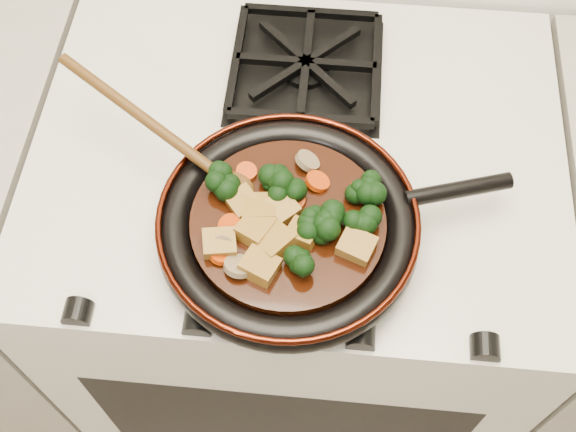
{
  "coord_description": "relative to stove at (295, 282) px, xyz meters",
  "views": [
    {
      "loc": [
        0.04,
        1.09,
        1.73
      ],
      "look_at": [
        -0.0,
        1.53,
        0.97
      ],
      "focal_mm": 45.0,
      "sensor_mm": 36.0,
      "label": 1
    }
  ],
  "objects": [
    {
      "name": "broccoli_floret_2",
      "position": [
        -0.08,
        -0.12,
        0.52
      ],
      "size": [
        0.08,
        0.08,
        0.06
      ],
      "primitive_type": null,
      "rotation": [
        -0.08,
        0.07,
        2.75
      ],
      "color": "black",
      "rests_on": "braising_sauce"
    },
    {
      "name": "carrot_coin_1",
      "position": [
        -0.06,
        -0.09,
        0.51
      ],
      "size": [
        0.03,
        0.03,
        0.01
      ],
      "primitive_type": "cylinder",
      "rotation": [
        0.06,
        0.11,
        0.0
      ],
      "color": "#B63305",
      "rests_on": "braising_sauce"
    },
    {
      "name": "wooden_spoon",
      "position": [
        -0.15,
        -0.07,
        0.53
      ],
      "size": [
        0.17,
        0.11,
        0.29
      ],
      "rotation": [
        0.0,
        0.0,
        2.62
      ],
      "color": "#4B2E10",
      "rests_on": "braising_sauce"
    },
    {
      "name": "tofu_cube_5",
      "position": [
        -0.04,
        -0.15,
        0.52
      ],
      "size": [
        0.05,
        0.04,
        0.03
      ],
      "primitive_type": "cube",
      "rotation": [
        0.04,
        0.1,
        1.7
      ],
      "color": "brown",
      "rests_on": "braising_sauce"
    },
    {
      "name": "tofu_cube_4",
      "position": [
        -0.01,
        -0.19,
        0.52
      ],
      "size": [
        0.06,
        0.06,
        0.03
      ],
      "primitive_type": "cube",
      "rotation": [
        0.0,
        0.11,
        2.44
      ],
      "color": "brown",
      "rests_on": "braising_sauce"
    },
    {
      "name": "skillet",
      "position": [
        0.0,
        -0.15,
        0.49
      ],
      "size": [
        0.45,
        0.33,
        0.05
      ],
      "rotation": [
        0.0,
        0.0,
        0.3
      ],
      "color": "black",
      "rests_on": "burner_grate_front"
    },
    {
      "name": "carrot_coin_0",
      "position": [
        0.08,
        -0.11,
        0.51
      ],
      "size": [
        0.03,
        0.03,
        0.01
      ],
      "primitive_type": "cylinder",
      "rotation": [
        -0.04,
        -0.04,
        0.0
      ],
      "color": "#B63305",
      "rests_on": "braising_sauce"
    },
    {
      "name": "carrot_coin_5",
      "position": [
        0.03,
        -0.1,
        0.51
      ],
      "size": [
        0.03,
        0.03,
        0.02
      ],
      "primitive_type": "cylinder",
      "rotation": [
        -0.17,
        0.34,
        0.0
      ],
      "color": "#B63305",
      "rests_on": "braising_sauce"
    },
    {
      "name": "broccoli_floret_6",
      "position": [
        0.02,
        -0.23,
        0.52
      ],
      "size": [
        0.08,
        0.07,
        0.06
      ],
      "primitive_type": null,
      "rotation": [
        -0.02,
        0.12,
        2.76
      ],
      "color": "black",
      "rests_on": "braising_sauce"
    },
    {
      "name": "mushroom_slice_2",
      "position": [
        0.02,
        -0.07,
        0.52
      ],
      "size": [
        0.04,
        0.04,
        0.03
      ],
      "primitive_type": "cylinder",
      "rotation": [
        0.59,
        0.0,
        2.03
      ],
      "color": "olive",
      "rests_on": "braising_sauce"
    },
    {
      "name": "carrot_coin_3",
      "position": [
        -0.07,
        -0.17,
        0.51
      ],
      "size": [
        0.03,
        0.03,
        0.02
      ],
      "primitive_type": "cylinder",
      "rotation": [
        0.03,
        -0.3,
        0.0
      ],
      "color": "#B63305",
      "rests_on": "braising_sauce"
    },
    {
      "name": "tofu_cube_0",
      "position": [
        -0.06,
        -0.14,
        0.52
      ],
      "size": [
        0.05,
        0.05,
        0.02
      ],
      "primitive_type": "cube",
      "rotation": [
        0.04,
        -0.08,
        0.69
      ],
      "color": "brown",
      "rests_on": "braising_sauce"
    },
    {
      "name": "tofu_cube_8",
      "position": [
        -0.04,
        -0.18,
        0.52
      ],
      "size": [
        0.05,
        0.06,
        0.03
      ],
      "primitive_type": "cube",
      "rotation": [
        0.02,
        0.08,
        1.11
      ],
      "color": "brown",
      "rests_on": "braising_sauce"
    },
    {
      "name": "carrot_coin_4",
      "position": [
        0.0,
        -0.13,
        0.51
      ],
      "size": [
        0.03,
        0.03,
        0.02
      ],
      "primitive_type": "cylinder",
      "rotation": [
        0.22,
        0.25,
        0.0
      ],
      "color": "#B63305",
      "rests_on": "braising_sauce"
    },
    {
      "name": "tofu_cube_6",
      "position": [
        -0.01,
        -0.14,
        0.52
      ],
      "size": [
        0.05,
        0.05,
        0.03
      ],
      "primitive_type": "cube",
      "rotation": [
        -0.1,
        -0.06,
        2.3
      ],
      "color": "brown",
      "rests_on": "braising_sauce"
    },
    {
      "name": "broccoli_floret_8",
      "position": [
        0.09,
        -0.15,
        0.52
      ],
      "size": [
        0.08,
        0.07,
        0.08
      ],
      "primitive_type": null,
      "rotation": [
        -0.19,
        0.22,
        3.0
      ],
      "color": "black",
      "rests_on": "braising_sauce"
    },
    {
      "name": "broccoli_floret_4",
      "position": [
        0.09,
        -0.11,
        0.52
      ],
      "size": [
        0.08,
        0.08,
        0.06
      ],
      "primitive_type": null,
      "rotation": [
        -0.05,
        0.2,
        2.77
      ],
      "color": "black",
      "rests_on": "braising_sauce"
    },
    {
      "name": "stove",
      "position": [
        0.0,
        0.0,
        0.0
      ],
      "size": [
        0.76,
        0.6,
        0.9
      ],
      "primitive_type": "cube",
      "color": "beige",
      "rests_on": "ground"
    },
    {
      "name": "tofu_cube_7",
      "position": [
        -0.03,
        -0.23,
        0.52
      ],
      "size": [
        0.05,
        0.05,
        0.03
      ],
      "primitive_type": "cube",
      "rotation": [
        0.09,
        -0.04,
        2.73
      ],
      "color": "brown",
      "rests_on": "braising_sauce"
    },
    {
      "name": "burner_grate_front",
      "position": [
        0.0,
        -0.14,
        0.46
      ],
      "size": [
        0.23,
        0.23,
        0.03
      ],
      "primitive_type": null,
      "color": "black",
      "rests_on": "stove"
    },
    {
      "name": "broccoli_floret_1",
      "position": [
        -0.01,
        -0.12,
        0.52
      ],
      "size": [
        0.08,
        0.08,
        0.06
      ],
      "primitive_type": null,
      "rotation": [
        0.13,
        0.0,
        2.87
      ],
      "color": "black",
      "rests_on": "braising_sauce"
    },
    {
      "name": "mushroom_slice_0",
      "position": [
        -0.05,
        -0.23,
        0.52
      ],
      "size": [
        0.05,
        0.05,
        0.02
      ],
      "primitive_type": "cylinder",
      "rotation": [
        0.43,
        0.0,
        2.78
      ],
      "color": "olive",
      "rests_on": "braising_sauce"
    },
    {
      "name": "broccoli_floret_3",
      "position": [
        0.03,
        -0.16,
        0.52
      ],
      "size": [
        0.08,
        0.08,
        0.06
      ],
      "primitive_type": null,
      "rotation": [
        0.0,
        -0.03,
        0.87
      ],
      "color": "black",
      "rests_on": "braising_sauce"
    },
    {
      "name": "carrot_coin_2",
      "position": [
        -0.08,
        -0.21,
        0.51
      ],
      "size": [
        0.03,
        0.03,
        0.02
      ],
      "primitive_type": "cylinder",
      "rotation": [
        -0.25,
        0.26,
        0.0
      ],
      "color": "#B63305",
      "rests_on": "braising_sauce"
    },
    {
      "name": "broccoli_floret_7",
      "position": [
        0.04,
        -0.16,
        0.52
      ],
      "size": [
        0.07,
        0.08,
        0.06
      ],
      "primitive_type": null,
      "rotation": [
        0.24,
        0.07,
        2.99
      ],
      "color": "black",
      "rests_on": "braising_sauce"
    },
    {
      "name": "tofu_cube_2",
      "position": [
        -0.08,
        -0.2,
        0.52
      ],
      "size": [
        0.05,
        0.04,
        0.03
      ],
      "primitive_type": "cube",
      "rotation": [
        0.08,
        0.09,
        0.21
      ],
      "color": "brown",
      "rests_on": "braising_sauce"
    },
    {
      "name": "tofu_cube_3",
      "position": [
        0.02,
        -0.18,
        0.52
      ],
      "size": [
        0.05,
        0.04,
        0.02
      ],
      "primitive_type": "cube",
      "rotation": [
        0.07,
        0.08,
        2.76
      ],
      "color": "brown",
      "rests_on": "braising_sauce"
    },
    {
      "name": "broccoli_floret_0",
      "position": [
        -0.03,
        -0.11,
        0.52
      ],
      "size": [
        0.08,
        0.08,
        0.06
      ],
      "primitive_type": null,
      "rotation": [
        -0.05,
        0.07,
        1.24
      ],
      "color": "black",
      "rests_on": "braising_sauce"
    },
    {
      "name": "broccoli_floret_5",
      "position": [
        0.05,
        -0.16,
        0.52
      ],
      "size": [
        0.08,
        0.08,
        0.07
      ],
      "primitive_type": null,
      "rotation": [
        -0.08,
        0.14,
        0.25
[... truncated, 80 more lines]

